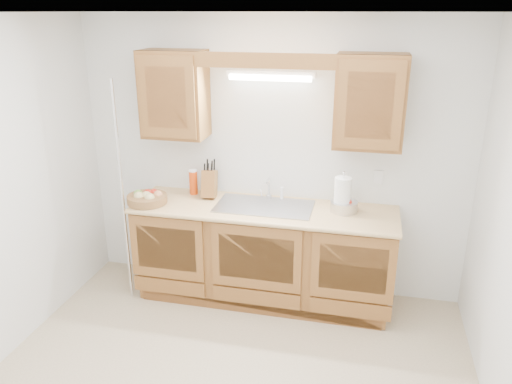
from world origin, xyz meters
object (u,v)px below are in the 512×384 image
(paper_towel, at_px, (342,195))
(apple_bowl, at_px, (344,205))
(knife_block, at_px, (209,183))
(fruit_basket, at_px, (147,198))

(paper_towel, xyz_separation_m, apple_bowl, (0.02, 0.01, -0.10))
(knife_block, relative_size, paper_towel, 1.00)
(paper_towel, bearing_deg, apple_bowl, 31.43)
(fruit_basket, xyz_separation_m, apple_bowl, (1.71, 0.20, 0.00))
(fruit_basket, xyz_separation_m, paper_towel, (1.69, 0.19, 0.10))
(knife_block, height_order, paper_towel, paper_towel)
(paper_towel, bearing_deg, knife_block, 175.69)
(knife_block, distance_m, paper_towel, 1.21)
(fruit_basket, relative_size, knife_block, 1.19)
(fruit_basket, distance_m, paper_towel, 1.71)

